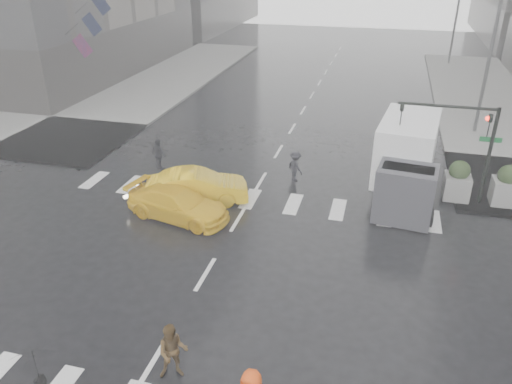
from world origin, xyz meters
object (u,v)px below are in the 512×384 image
(taxi_mid, at_px, (197,187))
(traffic_signal_pole, at_px, (468,135))
(box_truck, at_px, (406,159))
(pedestrian_brown, at_px, (173,352))

(taxi_mid, bearing_deg, traffic_signal_pole, -95.41)
(traffic_signal_pole, distance_m, taxi_mid, 11.85)
(taxi_mid, height_order, box_truck, box_truck)
(box_truck, bearing_deg, taxi_mid, -154.84)
(pedestrian_brown, distance_m, box_truck, 13.96)
(pedestrian_brown, height_order, taxi_mid, pedestrian_brown)
(taxi_mid, bearing_deg, pedestrian_brown, 177.51)
(traffic_signal_pole, bearing_deg, pedestrian_brown, -123.19)
(pedestrian_brown, relative_size, taxi_mid, 0.37)
(pedestrian_brown, bearing_deg, traffic_signal_pole, 36.09)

